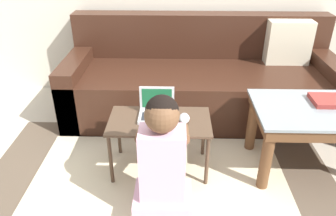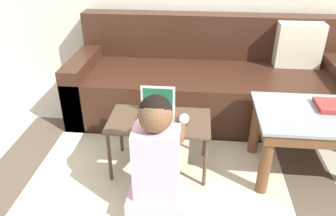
{
  "view_description": "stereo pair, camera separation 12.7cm",
  "coord_description": "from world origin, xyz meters",
  "px_view_note": "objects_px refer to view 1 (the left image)",
  "views": [
    {
      "loc": [
        -0.0,
        -1.59,
        1.43
      ],
      "look_at": [
        -0.05,
        0.2,
        0.44
      ],
      "focal_mm": 35.0,
      "sensor_mm": 36.0,
      "label": 1
    },
    {
      "loc": [
        0.13,
        -1.59,
        1.43
      ],
      "look_at": [
        -0.05,
        0.2,
        0.44
      ],
      "focal_mm": 35.0,
      "sensor_mm": 36.0,
      "label": 2
    }
  ],
  "objects_px": {
    "laptop": "(157,112)",
    "person_seated": "(163,165)",
    "laptop_desk": "(160,126)",
    "coffee_table": "(323,119)",
    "computer_mouse": "(185,118)",
    "book_on_table": "(328,101)",
    "couch": "(202,81)"
  },
  "relations": [
    {
      "from": "laptop",
      "to": "person_seated",
      "type": "bearing_deg",
      "value": -82.89
    },
    {
      "from": "laptop_desk",
      "to": "coffee_table",
      "type": "bearing_deg",
      "value": 1.99
    },
    {
      "from": "coffee_table",
      "to": "person_seated",
      "type": "relative_size",
      "value": 1.16
    },
    {
      "from": "laptop_desk",
      "to": "computer_mouse",
      "type": "distance_m",
      "value": 0.17
    },
    {
      "from": "coffee_table",
      "to": "book_on_table",
      "type": "distance_m",
      "value": 0.12
    },
    {
      "from": "coffee_table",
      "to": "laptop_desk",
      "type": "xyz_separation_m",
      "value": [
        -1.02,
        -0.04,
        -0.05
      ]
    },
    {
      "from": "laptop_desk",
      "to": "book_on_table",
      "type": "distance_m",
      "value": 1.07
    },
    {
      "from": "computer_mouse",
      "to": "book_on_table",
      "type": "relative_size",
      "value": 0.6
    },
    {
      "from": "couch",
      "to": "laptop",
      "type": "bearing_deg",
      "value": -113.55
    },
    {
      "from": "book_on_table",
      "to": "person_seated",
      "type": "bearing_deg",
      "value": -153.49
    },
    {
      "from": "person_seated",
      "to": "book_on_table",
      "type": "bearing_deg",
      "value": 26.51
    },
    {
      "from": "couch",
      "to": "laptop",
      "type": "relative_size",
      "value": 10.03
    },
    {
      "from": "couch",
      "to": "laptop",
      "type": "height_order",
      "value": "couch"
    },
    {
      "from": "book_on_table",
      "to": "laptop",
      "type": "bearing_deg",
      "value": -176.7
    },
    {
      "from": "couch",
      "to": "person_seated",
      "type": "height_order",
      "value": "couch"
    },
    {
      "from": "laptop",
      "to": "book_on_table",
      "type": "distance_m",
      "value": 1.08
    },
    {
      "from": "coffee_table",
      "to": "couch",
      "type": "bearing_deg",
      "value": 131.55
    },
    {
      "from": "laptop",
      "to": "laptop_desk",
      "type": "bearing_deg",
      "value": -64.84
    },
    {
      "from": "couch",
      "to": "book_on_table",
      "type": "bearing_deg",
      "value": -44.48
    },
    {
      "from": "coffee_table",
      "to": "person_seated",
      "type": "height_order",
      "value": "person_seated"
    },
    {
      "from": "laptop_desk",
      "to": "person_seated",
      "type": "xyz_separation_m",
      "value": [
        0.03,
        -0.4,
        0.02
      ]
    },
    {
      "from": "laptop",
      "to": "computer_mouse",
      "type": "height_order",
      "value": "laptop"
    },
    {
      "from": "laptop",
      "to": "person_seated",
      "type": "height_order",
      "value": "person_seated"
    },
    {
      "from": "laptop_desk",
      "to": "book_on_table",
      "type": "height_order",
      "value": "book_on_table"
    },
    {
      "from": "couch",
      "to": "laptop",
      "type": "distance_m",
      "value": 0.86
    },
    {
      "from": "coffee_table",
      "to": "computer_mouse",
      "type": "bearing_deg",
      "value": -177.48
    },
    {
      "from": "laptop",
      "to": "book_on_table",
      "type": "relative_size",
      "value": 1.16
    },
    {
      "from": "person_seated",
      "to": "book_on_table",
      "type": "height_order",
      "value": "person_seated"
    },
    {
      "from": "couch",
      "to": "book_on_table",
      "type": "relative_size",
      "value": 11.66
    },
    {
      "from": "computer_mouse",
      "to": "couch",
      "type": "bearing_deg",
      "value": 78.66
    },
    {
      "from": "couch",
      "to": "laptop",
      "type": "xyz_separation_m",
      "value": [
        -0.34,
        -0.78,
        0.14
      ]
    },
    {
      "from": "laptop_desk",
      "to": "person_seated",
      "type": "bearing_deg",
      "value": -85.04
    }
  ]
}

